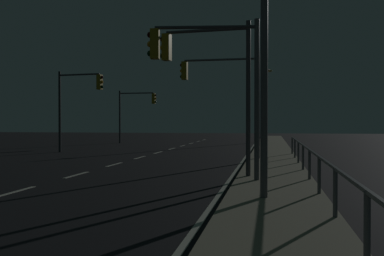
{
  "coord_description": "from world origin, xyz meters",
  "views": [
    {
      "loc": [
        7.16,
        -2.31,
        2.01
      ],
      "look_at": [
        1.51,
        29.14,
        1.54
      ],
      "focal_mm": 40.85,
      "sensor_mm": 36.0,
      "label": 1
    }
  ],
  "objects_px": {
    "traffic_light_near_right": "(136,106)",
    "street_lamp_far_end": "(265,97)",
    "traffic_light_far_center": "(209,69)",
    "traffic_light_far_left": "(208,67)",
    "traffic_light_far_right": "(223,85)",
    "traffic_light_mid_left": "(78,95)"
  },
  "relations": [
    {
      "from": "street_lamp_far_end",
      "to": "traffic_light_far_left",
      "type": "bearing_deg",
      "value": -92.78
    },
    {
      "from": "traffic_light_far_right",
      "to": "traffic_light_near_right",
      "type": "bearing_deg",
      "value": 121.03
    },
    {
      "from": "traffic_light_far_center",
      "to": "street_lamp_far_end",
      "type": "xyz_separation_m",
      "value": [
        1.59,
        28.19,
        0.59
      ]
    },
    {
      "from": "traffic_light_far_left",
      "to": "traffic_light_near_right",
      "type": "bearing_deg",
      "value": 112.37
    },
    {
      "from": "traffic_light_mid_left",
      "to": "traffic_light_near_right",
      "type": "bearing_deg",
      "value": 89.97
    },
    {
      "from": "traffic_light_far_center",
      "to": "traffic_light_far_left",
      "type": "distance_m",
      "value": 1.34
    },
    {
      "from": "street_lamp_far_end",
      "to": "traffic_light_far_center",
      "type": "bearing_deg",
      "value": -93.22
    },
    {
      "from": "traffic_light_far_center",
      "to": "traffic_light_far_right",
      "type": "bearing_deg",
      "value": 92.2
    },
    {
      "from": "traffic_light_far_center",
      "to": "traffic_light_near_right",
      "type": "bearing_deg",
      "value": 113.18
    },
    {
      "from": "traffic_light_near_right",
      "to": "traffic_light_mid_left",
      "type": "distance_m",
      "value": 12.38
    },
    {
      "from": "traffic_light_near_right",
      "to": "street_lamp_far_end",
      "type": "bearing_deg",
      "value": 21.1
    },
    {
      "from": "traffic_light_mid_left",
      "to": "traffic_light_far_right",
      "type": "bearing_deg",
      "value": -22.14
    },
    {
      "from": "traffic_light_far_right",
      "to": "street_lamp_far_end",
      "type": "bearing_deg",
      "value": 84.9
    },
    {
      "from": "traffic_light_far_center",
      "to": "street_lamp_far_end",
      "type": "distance_m",
      "value": 28.24
    },
    {
      "from": "traffic_light_near_right",
      "to": "traffic_light_far_left",
      "type": "xyz_separation_m",
      "value": [
        10.29,
        -25.0,
        0.3
      ]
    },
    {
      "from": "traffic_light_mid_left",
      "to": "street_lamp_far_end",
      "type": "height_order",
      "value": "street_lamp_far_end"
    },
    {
      "from": "traffic_light_near_right",
      "to": "traffic_light_far_center",
      "type": "relative_size",
      "value": 0.92
    },
    {
      "from": "traffic_light_far_right",
      "to": "traffic_light_far_center",
      "type": "height_order",
      "value": "same"
    },
    {
      "from": "traffic_light_far_left",
      "to": "traffic_light_far_right",
      "type": "bearing_deg",
      "value": 92.88
    },
    {
      "from": "traffic_light_far_right",
      "to": "traffic_light_mid_left",
      "type": "distance_m",
      "value": 10.65
    },
    {
      "from": "traffic_light_far_left",
      "to": "street_lamp_far_end",
      "type": "bearing_deg",
      "value": 87.22
    },
    {
      "from": "traffic_light_far_left",
      "to": "street_lamp_far_end",
      "type": "height_order",
      "value": "street_lamp_far_end"
    }
  ]
}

